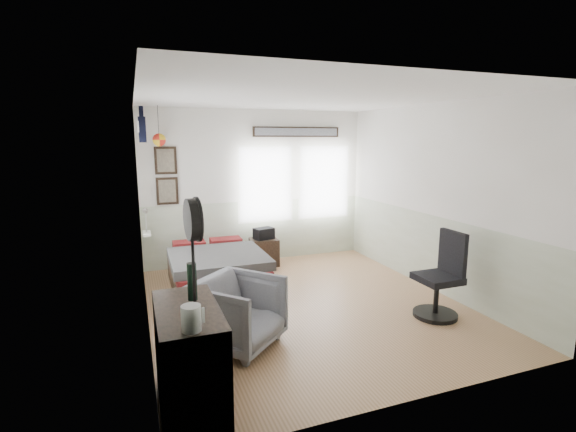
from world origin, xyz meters
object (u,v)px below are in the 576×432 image
(armchair, at_px, (238,312))
(nightstand, at_px, (264,252))
(bed, at_px, (216,271))
(task_chair, at_px, (441,282))
(dresser, at_px, (190,362))

(armchair, bearing_deg, nightstand, 25.22)
(armchair, distance_m, nightstand, 2.92)
(bed, bearing_deg, nightstand, 41.96)
(armchair, distance_m, task_chair, 2.55)
(nightstand, height_order, task_chair, task_chair)
(nightstand, relative_size, task_chair, 0.44)
(bed, distance_m, nightstand, 1.35)
(dresser, distance_m, nightstand, 4.06)
(dresser, xyz_separation_m, nightstand, (1.75, 3.66, -0.21))
(dresser, distance_m, task_chair, 3.29)
(bed, height_order, nightstand, bed)
(dresser, distance_m, armchair, 1.16)
(nightstand, bearing_deg, dresser, -111.63)
(dresser, bearing_deg, armchair, 56.92)
(task_chair, bearing_deg, nightstand, 116.79)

